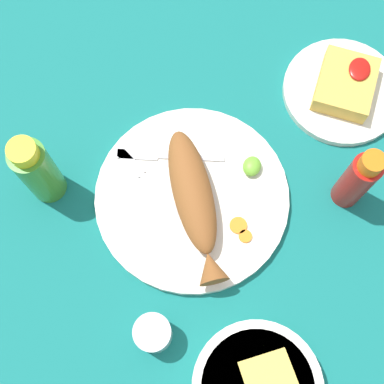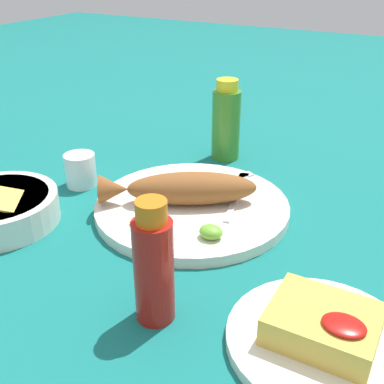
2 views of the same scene
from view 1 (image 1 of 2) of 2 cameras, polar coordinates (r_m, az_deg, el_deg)
name	(u,v)px [view 1 (image 1 of 2)]	position (r m, az deg, el deg)	size (l,w,h in m)	color
ground_plane	(192,199)	(0.92, 0.00, -0.75)	(4.00, 4.00, 0.00)	#146B66
main_plate	(192,197)	(0.91, 0.00, -0.58)	(0.33, 0.33, 0.02)	white
fried_fish	(194,200)	(0.87, 0.26, -0.89)	(0.25, 0.18, 0.05)	brown
fork_near	(145,179)	(0.91, -4.99, 1.44)	(0.10, 0.17, 0.00)	silver
fork_far	(163,156)	(0.92, -3.09, 3.86)	(0.06, 0.18, 0.00)	silver
carrot_slice_near	(238,225)	(0.89, 4.96, -3.57)	(0.03, 0.03, 0.00)	orange
carrot_slice_mid	(245,236)	(0.88, 5.71, -4.72)	(0.02, 0.02, 0.00)	orange
lime_wedge_main	(252,166)	(0.91, 6.41, 2.75)	(0.04, 0.03, 0.02)	#6BB233
hot_sauce_bottle_red	(357,180)	(0.89, 17.21, 1.24)	(0.05, 0.05, 0.16)	#B21914
hot_sauce_bottle_green	(37,171)	(0.88, -16.16, 2.21)	(0.06, 0.06, 0.17)	#3D8428
salt_cup	(153,333)	(0.85, -4.15, -14.82)	(0.06, 0.06, 0.06)	silver
side_plate_fries	(342,91)	(1.03, 15.68, 10.31)	(0.21, 0.21, 0.01)	white
fries_pile	(346,84)	(1.01, 16.10, 11.03)	(0.12, 0.10, 0.04)	gold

